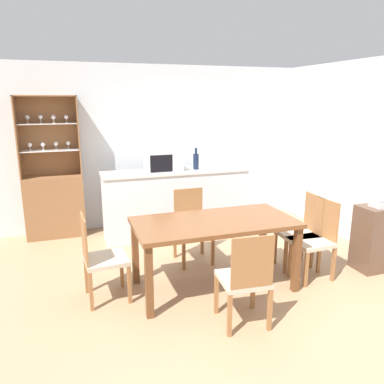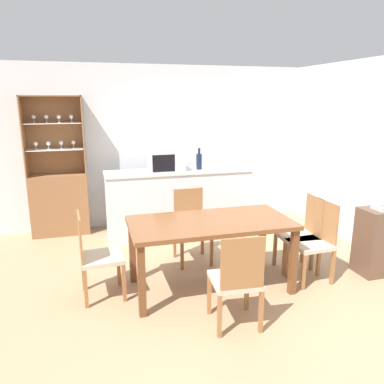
# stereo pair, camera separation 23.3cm
# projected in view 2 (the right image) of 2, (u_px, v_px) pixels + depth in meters

# --- Properties ---
(ground_plane) EXTENTS (18.00, 18.00, 0.00)m
(ground_plane) POSITION_uv_depth(u_px,v_px,m) (202.00, 297.00, 3.93)
(ground_plane) COLOR #A37F5B
(wall_back) EXTENTS (6.80, 0.06, 2.55)m
(wall_back) POSITION_uv_depth(u_px,v_px,m) (155.00, 146.00, 6.08)
(wall_back) COLOR silver
(wall_back) RESTS_ON ground_plane
(kitchen_counter) EXTENTS (2.19, 0.54, 0.99)m
(kitchen_counter) POSITION_uv_depth(u_px,v_px,m) (179.00, 202.00, 5.69)
(kitchen_counter) COLOR silver
(kitchen_counter) RESTS_ON ground_plane
(display_cabinet) EXTENTS (0.84, 0.35, 2.08)m
(display_cabinet) POSITION_uv_depth(u_px,v_px,m) (59.00, 195.00, 5.66)
(display_cabinet) COLOR brown
(display_cabinet) RESTS_ON ground_plane
(dining_table) EXTENTS (1.72, 0.85, 0.77)m
(dining_table) POSITION_uv_depth(u_px,v_px,m) (211.00, 229.00, 3.98)
(dining_table) COLOR brown
(dining_table) RESTS_ON ground_plane
(dining_chair_head_far) EXTENTS (0.42, 0.42, 0.91)m
(dining_chair_head_far) POSITION_uv_depth(u_px,v_px,m) (192.00, 226.00, 4.74)
(dining_chair_head_far) COLOR #C1B299
(dining_chair_head_far) RESTS_ON ground_plane
(dining_chair_head_near) EXTENTS (0.45, 0.45, 0.91)m
(dining_chair_head_near) POSITION_uv_depth(u_px,v_px,m) (236.00, 280.00, 3.33)
(dining_chair_head_near) COLOR #C1B299
(dining_chair_head_near) RESTS_ON ground_plane
(dining_chair_side_left_far) EXTENTS (0.44, 0.44, 0.91)m
(dining_chair_side_left_far) POSITION_uv_depth(u_px,v_px,m) (97.00, 256.00, 3.84)
(dining_chair_side_left_far) COLOR #C1B299
(dining_chair_side_left_far) RESTS_ON ground_plane
(dining_chair_side_right_far) EXTENTS (0.44, 0.44, 0.91)m
(dining_chair_side_right_far) POSITION_uv_depth(u_px,v_px,m) (301.00, 234.00, 4.46)
(dining_chair_side_right_far) COLOR #C1B299
(dining_chair_side_right_far) RESTS_ON ground_plane
(dining_chair_side_right_near) EXTENTS (0.44, 0.44, 0.91)m
(dining_chair_side_right_near) POSITION_uv_depth(u_px,v_px,m) (313.00, 242.00, 4.23)
(dining_chair_side_right_near) COLOR #C1B299
(dining_chair_side_right_near) RESTS_ON ground_plane
(microwave) EXTENTS (0.51, 0.38, 0.29)m
(microwave) POSITION_uv_depth(u_px,v_px,m) (166.00, 161.00, 5.50)
(microwave) COLOR silver
(microwave) RESTS_ON kitchen_counter
(wine_bottle) EXTENTS (0.08, 0.08, 0.32)m
(wine_bottle) POSITION_uv_depth(u_px,v_px,m) (199.00, 161.00, 5.60)
(wine_bottle) COLOR #141E38
(wine_bottle) RESTS_ON kitchen_counter
(side_cabinet) EXTENTS (0.61, 0.34, 0.79)m
(side_cabinet) POSITION_uv_depth(u_px,v_px,m) (384.00, 241.00, 4.42)
(side_cabinet) COLOR brown
(side_cabinet) RESTS_ON ground_plane
(telephone) EXTENTS (0.20, 0.19, 0.10)m
(telephone) POSITION_uv_depth(u_px,v_px,m) (384.00, 207.00, 4.27)
(telephone) COLOR #B7B7BC
(telephone) RESTS_ON side_cabinet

